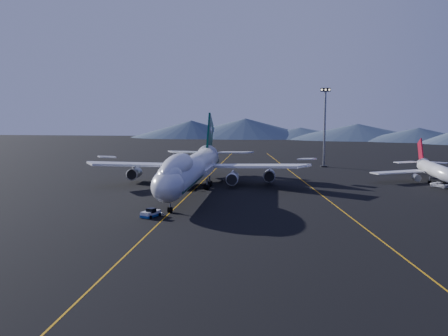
# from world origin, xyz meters

# --- Properties ---
(ground) EXTENTS (500.00, 500.00, 0.00)m
(ground) POSITION_xyz_m (0.00, 0.00, 0.00)
(ground) COLOR black
(ground) RESTS_ON ground
(taxiway_line_main) EXTENTS (0.25, 220.00, 0.01)m
(taxiway_line_main) POSITION_xyz_m (0.00, 0.00, 0.01)
(taxiway_line_main) COLOR orange
(taxiway_line_main) RESTS_ON ground
(taxiway_line_side) EXTENTS (28.08, 198.09, 0.01)m
(taxiway_line_side) POSITION_xyz_m (30.00, 10.00, 0.01)
(taxiway_line_side) COLOR orange
(taxiway_line_side) RESTS_ON ground
(boeing_747) EXTENTS (59.62, 72.43, 19.37)m
(boeing_747) POSITION_xyz_m (0.00, 0.03, 5.81)
(boeing_747) COLOR silver
(boeing_747) RESTS_ON ground
(pushback_tug) EXTENTS (3.55, 4.58, 1.78)m
(pushback_tug) POSITION_xyz_m (-2.82, -30.80, 0.56)
(pushback_tug) COLOR silver
(pushback_tug) RESTS_ON ground
(second_jet) EXTENTS (36.08, 40.76, 11.60)m
(second_jet) POSITION_xyz_m (64.96, 18.84, 3.51)
(second_jet) COLOR silver
(second_jet) RESTS_ON ground
(service_van) EXTENTS (5.06, 5.54, 1.44)m
(service_van) POSITION_xyz_m (63.82, 12.28, 0.72)
(service_van) COLOR white
(service_van) RESTS_ON ground
(floodlight_mast) EXTENTS (3.43, 2.58, 27.79)m
(floodlight_mast) POSITION_xyz_m (37.52, 56.80, 14.08)
(floodlight_mast) COLOR black
(floodlight_mast) RESTS_ON ground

